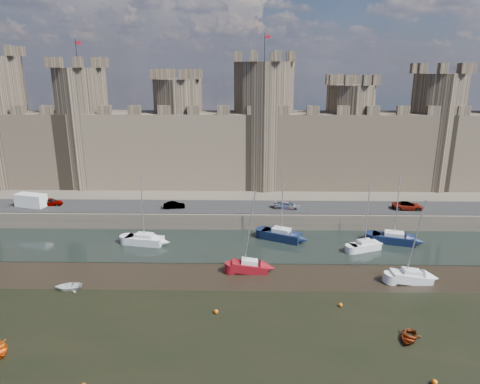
{
  "coord_description": "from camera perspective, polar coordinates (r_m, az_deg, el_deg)",
  "views": [
    {
      "loc": [
        -0.87,
        -32.56,
        24.34
      ],
      "look_at": [
        -1.91,
        22.0,
        8.56
      ],
      "focal_mm": 32.0,
      "sensor_mm": 36.0,
      "label": 1
    }
  ],
  "objects": [
    {
      "name": "buoy_2",
      "position": [
        40.48,
        24.5,
        -22.08
      ],
      "size": [
        0.48,
        0.48,
        0.48
      ],
      "primitive_type": "sphere",
      "color": "#DF5809",
      "rests_on": "ground"
    },
    {
      "name": "sailboat_3",
      "position": [
        65.97,
        19.82,
        -5.79
      ],
      "size": [
        6.31,
        3.96,
        10.34
      ],
      "rotation": [
        0.0,
        0.0,
        -0.3
      ],
      "color": "#0E1733",
      "rests_on": "ground"
    },
    {
      "name": "car_3",
      "position": [
        73.72,
        21.45,
        -1.72
      ],
      "size": [
        4.88,
        2.53,
        1.31
      ],
      "primitive_type": "imported",
      "rotation": [
        0.0,
        0.0,
        1.49
      ],
      "color": "gray",
      "rests_on": "quay"
    },
    {
      "name": "road",
      "position": [
        70.04,
        1.75,
        -2.0
      ],
      "size": [
        160.0,
        7.0,
        0.1
      ],
      "primitive_type": "cube",
      "color": "black",
      "rests_on": "quay"
    },
    {
      "name": "quay",
      "position": [
        95.4,
        1.59,
        2.12
      ],
      "size": [
        160.0,
        60.0,
        2.5
      ],
      "primitive_type": "cube",
      "color": "#4C443A",
      "rests_on": "ground"
    },
    {
      "name": "sailboat_5",
      "position": [
        55.24,
        21.84,
        -10.41
      ],
      "size": [
        4.79,
        1.99,
        10.21
      ],
      "rotation": [
        0.0,
        0.0,
        0.03
      ],
      "color": "silver",
      "rests_on": "ground"
    },
    {
      "name": "sailboat_4",
      "position": [
        53.78,
        1.27,
        -9.87
      ],
      "size": [
        4.55,
        1.86,
        10.54
      ],
      "rotation": [
        0.0,
        0.0,
        0.02
      ],
      "color": "maroon",
      "rests_on": "ground"
    },
    {
      "name": "dinghy_4",
      "position": [
        44.84,
        21.61,
        -17.57
      ],
      "size": [
        3.15,
        3.5,
        0.59
      ],
      "primitive_type": "imported",
      "rotation": [
        1.57,
        0.0,
        5.8
      ],
      "color": "#68220B",
      "rests_on": "ground"
    },
    {
      "name": "sailboat_1",
      "position": [
        63.33,
        5.53,
        -5.69
      ],
      "size": [
        6.14,
        4.44,
        11.49
      ],
      "rotation": [
        0.0,
        0.0,
        -0.43
      ],
      "color": "#0E1932",
      "rests_on": "ground"
    },
    {
      "name": "van",
      "position": [
        77.8,
        -26.1,
        -1.03
      ],
      "size": [
        5.35,
        3.2,
        2.18
      ],
      "primitive_type": "cube",
      "rotation": [
        0.0,
        0.0,
        -0.26
      ],
      "color": "white",
      "rests_on": "quay"
    },
    {
      "name": "ground",
      "position": [
        40.66,
        2.25,
        -20.66
      ],
      "size": [
        160.0,
        160.0,
        0.0
      ],
      "primitive_type": "plane",
      "color": "black",
      "rests_on": "ground"
    },
    {
      "name": "sailboat_2",
      "position": [
        62.15,
        16.29,
        -6.84
      ],
      "size": [
        4.69,
        3.19,
        9.44
      ],
      "rotation": [
        0.0,
        0.0,
        0.38
      ],
      "color": "silver",
      "rests_on": "ground"
    },
    {
      "name": "car_1",
      "position": [
        69.98,
        -8.77,
        -1.76
      ],
      "size": [
        3.58,
        1.69,
        1.13
      ],
      "primitive_type": "imported",
      "rotation": [
        0.0,
        0.0,
        1.72
      ],
      "color": "gray",
      "rests_on": "quay"
    },
    {
      "name": "buoy_1",
      "position": [
        45.85,
        -3.19,
        -15.63
      ],
      "size": [
        0.45,
        0.45,
        0.45
      ],
      "primitive_type": "sphere",
      "color": "#FF5F0B",
      "rests_on": "ground"
    },
    {
      "name": "buoy_3",
      "position": [
        48.1,
        13.25,
        -14.45
      ],
      "size": [
        0.43,
        0.43,
        0.43
      ],
      "primitive_type": "sphere",
      "color": "#DF5E09",
      "rests_on": "ground"
    },
    {
      "name": "water_channel",
      "position": [
        61.56,
        1.83,
        -7.13
      ],
      "size": [
        160.0,
        12.0,
        0.08
      ],
      "primitive_type": "cube",
      "color": "black",
      "rests_on": "ground"
    },
    {
      "name": "car_0",
      "position": [
        77.25,
        -23.96,
        -1.22
      ],
      "size": [
        3.99,
        1.93,
        1.31
      ],
      "primitive_type": "imported",
      "rotation": [
        0.0,
        0.0,
        1.67
      ],
      "color": "gray",
      "rests_on": "quay"
    },
    {
      "name": "car_2",
      "position": [
        69.39,
        6.31,
        -1.79
      ],
      "size": [
        4.38,
        2.25,
        1.22
      ],
      "primitive_type": "imported",
      "rotation": [
        0.0,
        0.0,
        1.44
      ],
      "color": "gray",
      "rests_on": "quay"
    },
    {
      "name": "sailboat_0",
      "position": [
        63.13,
        -12.62,
        -6.19
      ],
      "size": [
        5.66,
        3.03,
        10.04
      ],
      "rotation": [
        0.0,
        0.0,
        -0.18
      ],
      "color": "silver",
      "rests_on": "ground"
    },
    {
      "name": "dinghy_6",
      "position": [
        53.83,
        -21.9,
        -11.64
      ],
      "size": [
        3.23,
        2.48,
        0.62
      ],
      "primitive_type": "imported",
      "rotation": [
        1.57,
        0.0,
        4.83
      ],
      "color": "silver",
      "rests_on": "ground"
    },
    {
      "name": "castle",
      "position": [
        81.55,
        1.26,
        7.19
      ],
      "size": [
        108.5,
        11.0,
        29.0
      ],
      "color": "#42382B",
      "rests_on": "quay"
    }
  ]
}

